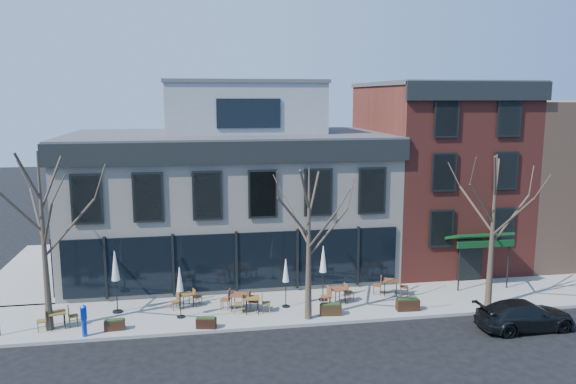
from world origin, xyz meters
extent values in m
plane|color=black|center=(0.00, 0.00, 0.00)|extent=(120.00, 120.00, 0.00)
cube|color=gray|center=(3.25, -2.15, 0.07)|extent=(33.50, 4.70, 0.15)
cube|color=gray|center=(-11.25, 6.00, 0.07)|extent=(4.50, 12.00, 0.15)
cube|color=beige|center=(0.00, 5.00, 4.00)|extent=(18.00, 10.00, 8.00)
cube|color=#47474C|center=(0.00, 5.00, 8.05)|extent=(18.30, 10.30, 0.30)
cube|color=black|center=(0.00, -0.12, 7.55)|extent=(18.30, 0.25, 1.10)
cube|color=black|center=(-9.12, 5.00, 7.55)|extent=(0.25, 10.30, 1.10)
cube|color=black|center=(0.00, -0.06, 1.90)|extent=(17.20, 0.12, 3.00)
cube|color=black|center=(-9.06, 4.00, 1.90)|extent=(0.12, 7.50, 3.00)
cube|color=gray|center=(1.00, 6.00, 9.60)|extent=(9.00, 6.50, 3.00)
cube|color=maroon|center=(13.00, 5.00, 5.50)|extent=(8.00, 10.00, 11.00)
cube|color=#47474C|center=(13.00, 5.00, 11.05)|extent=(8.20, 10.20, 0.25)
cube|color=black|center=(13.00, -0.12, 10.60)|extent=(8.20, 0.25, 1.00)
cube|color=#0B3415|center=(13.00, -0.85, 2.90)|extent=(3.20, 1.66, 0.67)
cube|color=black|center=(13.00, -0.05, 1.25)|extent=(1.40, 0.10, 2.50)
cube|color=#8C664C|center=(23.00, 6.00, 5.00)|extent=(12.00, 12.00, 10.00)
cone|color=#382B21|center=(-8.50, -3.20, 4.11)|extent=(0.34, 0.34, 7.92)
cylinder|color=#382B21|center=(-7.43, -3.01, 4.68)|extent=(2.23, 0.50, 2.48)
cylinder|color=#382B21|center=(-8.95, -2.23, 5.14)|extent=(1.03, 2.05, 2.14)
cylinder|color=#382B21|center=(-9.34, -3.51, 5.65)|extent=(1.80, 0.75, 2.21)
cylinder|color=#382B21|center=(-8.05, -4.16, 5.05)|extent=(1.03, 2.04, 2.28)
cone|color=#382B21|center=(3.00, -3.90, 3.67)|extent=(0.34, 0.34, 7.04)
cylinder|color=#382B21|center=(3.95, -3.73, 4.18)|extent=(2.00, 0.46, 2.21)
cylinder|color=#382B21|center=(2.60, -3.04, 4.59)|extent=(0.93, 1.84, 1.91)
cylinder|color=#382B21|center=(2.25, -4.17, 5.04)|extent=(1.61, 0.68, 1.97)
cylinder|color=#382B21|center=(3.40, -4.76, 4.51)|extent=(0.93, 1.83, 2.03)
cone|color=#382B21|center=(12.00, -3.90, 3.89)|extent=(0.34, 0.34, 7.48)
cylinder|color=#382B21|center=(13.01, -3.72, 4.43)|extent=(2.12, 0.48, 2.35)
cylinder|color=#382B21|center=(11.57, -2.99, 4.86)|extent=(0.98, 1.94, 2.03)
cylinder|color=#382B21|center=(11.20, -4.19, 5.35)|extent=(1.71, 0.71, 2.09)
cylinder|color=#382B21|center=(12.42, -4.81, 4.78)|extent=(0.98, 1.94, 2.16)
imported|color=black|center=(12.40, -6.37, 0.65)|extent=(4.51, 1.94, 1.29)
cylinder|color=#0E37B9|center=(-6.86, -4.20, 0.54)|extent=(0.22, 0.22, 0.77)
cube|color=#0E37B9|center=(-6.86, -4.20, 1.20)|extent=(0.29, 0.27, 0.55)
cone|color=#0E37B9|center=(-6.86, -4.20, 1.53)|extent=(0.29, 0.29, 0.13)
cube|color=brown|center=(-8.19, -3.11, 0.88)|extent=(0.87, 0.87, 0.04)
cylinder|color=black|center=(-8.38, -3.46, 0.51)|extent=(0.04, 0.04, 0.72)
cylinder|color=black|center=(-7.84, -3.30, 0.51)|extent=(0.04, 0.04, 0.72)
cylinder|color=black|center=(-8.54, -2.92, 0.51)|extent=(0.04, 0.04, 0.72)
cylinder|color=black|center=(-8.00, -2.76, 0.51)|extent=(0.04, 0.04, 0.72)
cube|color=brown|center=(-2.58, -1.51, 0.81)|extent=(0.83, 0.83, 0.04)
cylinder|color=black|center=(-2.71, -1.84, 0.47)|extent=(0.04, 0.04, 0.65)
cylinder|color=black|center=(-2.25, -1.64, 0.47)|extent=(0.04, 0.04, 0.65)
cylinder|color=black|center=(-2.91, -1.37, 0.47)|extent=(0.04, 0.04, 0.65)
cylinder|color=black|center=(-2.45, -1.17, 0.47)|extent=(0.04, 0.04, 0.65)
cube|color=brown|center=(-0.06, -2.33, 0.93)|extent=(0.95, 0.95, 0.04)
cylinder|color=black|center=(-0.44, -2.52, 0.53)|extent=(0.04, 0.04, 0.77)
cylinder|color=black|center=(0.13, -2.71, 0.53)|extent=(0.04, 0.04, 0.77)
cylinder|color=black|center=(-0.25, -1.95, 0.53)|extent=(0.04, 0.04, 0.77)
cylinder|color=black|center=(0.32, -2.15, 0.53)|extent=(0.04, 0.04, 0.77)
cube|color=brown|center=(0.52, -2.75, 0.89)|extent=(0.77, 0.77, 0.04)
cylinder|color=black|center=(0.21, -3.01, 0.51)|extent=(0.04, 0.04, 0.73)
cylinder|color=black|center=(0.77, -3.06, 0.51)|extent=(0.04, 0.04, 0.73)
cylinder|color=black|center=(0.26, -2.45, 0.51)|extent=(0.04, 0.04, 0.73)
cylinder|color=black|center=(0.82, -2.50, 0.51)|extent=(0.04, 0.04, 0.73)
cube|color=brown|center=(4.83, -2.27, 0.90)|extent=(0.90, 0.90, 0.04)
cylinder|color=black|center=(4.63, -2.63, 0.52)|extent=(0.04, 0.04, 0.74)
cylinder|color=black|center=(5.19, -2.47, 0.52)|extent=(0.04, 0.04, 0.74)
cylinder|color=black|center=(4.47, -2.08, 0.52)|extent=(0.04, 0.04, 0.74)
cylinder|color=black|center=(5.02, -1.91, 0.52)|extent=(0.04, 0.04, 0.74)
cube|color=brown|center=(7.84, -1.56, 0.92)|extent=(0.95, 0.95, 0.04)
cylinder|color=black|center=(7.46, -1.73, 0.53)|extent=(0.04, 0.04, 0.76)
cylinder|color=black|center=(8.01, -1.94, 0.53)|extent=(0.04, 0.04, 0.76)
cylinder|color=black|center=(7.67, -1.18, 0.53)|extent=(0.04, 0.04, 0.76)
cylinder|color=black|center=(8.22, -1.38, 0.53)|extent=(0.04, 0.04, 0.76)
cylinder|color=black|center=(-5.82, -1.62, 0.18)|extent=(0.48, 0.48, 0.07)
cylinder|color=black|center=(-5.82, -1.62, 1.36)|extent=(0.05, 0.05, 2.41)
cone|color=beige|center=(-5.82, -1.62, 2.45)|extent=(0.39, 0.39, 1.43)
cylinder|color=black|center=(-2.83, -2.78, 0.18)|extent=(0.39, 0.39, 0.05)
cylinder|color=black|center=(-2.83, -2.78, 1.12)|extent=(0.04, 0.04, 1.94)
cone|color=silver|center=(-2.83, -2.78, 2.00)|extent=(0.32, 0.32, 1.14)
cylinder|color=black|center=(2.22, -2.29, 0.18)|extent=(0.39, 0.39, 0.05)
cylinder|color=black|center=(2.22, -2.29, 1.12)|extent=(0.04, 0.04, 1.94)
cone|color=silver|center=(2.22, -2.29, 2.00)|extent=(0.32, 0.32, 1.15)
cylinder|color=black|center=(4.21, -1.71, 0.18)|extent=(0.45, 0.45, 0.06)
cylinder|color=black|center=(4.21, -1.71, 1.28)|extent=(0.05, 0.05, 2.25)
cone|color=white|center=(4.21, -1.71, 2.30)|extent=(0.37, 0.37, 1.33)
cube|color=#321C10|center=(-5.68, -3.74, 0.37)|extent=(0.90, 0.41, 0.44)
cube|color=#1E3314|center=(-5.68, -3.74, 0.61)|extent=(0.81, 0.33, 0.07)
cube|color=black|center=(-1.69, -4.20, 0.37)|extent=(0.93, 0.52, 0.44)
cube|color=#1E3314|center=(-1.69, -4.20, 0.61)|extent=(0.83, 0.43, 0.07)
cube|color=#311F10|center=(4.13, -3.66, 0.40)|extent=(1.04, 0.52, 0.50)
cube|color=#1E3314|center=(4.13, -3.66, 0.67)|extent=(0.93, 0.42, 0.08)
cube|color=black|center=(7.92, -3.73, 0.42)|extent=(1.11, 0.49, 0.54)
cube|color=#1E3314|center=(7.92, -3.73, 0.72)|extent=(0.99, 0.40, 0.09)
camera|label=1|loc=(-2.09, -28.04, 10.30)|focal=35.00mm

